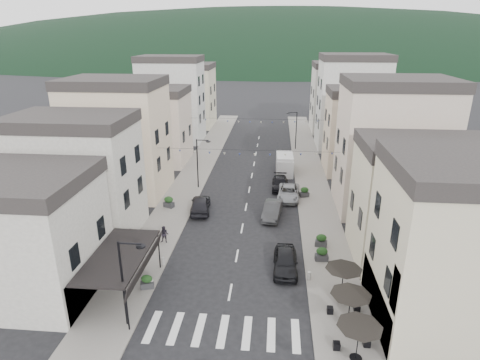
% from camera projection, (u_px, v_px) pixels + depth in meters
% --- Properties ---
extents(ground, '(700.00, 700.00, 0.00)m').
position_uv_depth(ground, '(218.00, 355.00, 23.05)').
color(ground, black).
rests_on(ground, ground).
extents(sidewalk_left, '(4.00, 76.00, 0.12)m').
position_uv_depth(sidewalk_left, '(196.00, 171.00, 53.56)').
color(sidewalk_left, slate).
rests_on(sidewalk_left, ground).
extents(sidewalk_right, '(4.00, 76.00, 0.12)m').
position_uv_depth(sidewalk_right, '(310.00, 174.00, 52.30)').
color(sidewalk_right, slate).
rests_on(sidewalk_right, ground).
extents(hill_backdrop, '(640.00, 360.00, 70.00)m').
position_uv_depth(hill_backdrop, '(274.00, 57.00, 303.41)').
color(hill_backdrop, black).
rests_on(hill_backdrop, ground).
extents(boutique_building, '(12.00, 8.00, 8.00)m').
position_uv_depth(boutique_building, '(5.00, 240.00, 27.64)').
color(boutique_building, '#A6A298').
rests_on(boutique_building, ground).
extents(bistro_building, '(10.00, 8.00, 10.00)m').
position_uv_depth(bistro_building, '(468.00, 255.00, 23.83)').
color(bistro_building, beige).
rests_on(bistro_building, ground).
extents(boutique_awning, '(3.77, 7.50, 3.28)m').
position_uv_depth(boutique_awning, '(122.00, 257.00, 27.25)').
color(boutique_awning, black).
rests_on(boutique_awning, ground).
extents(buildings_row_left, '(10.20, 54.16, 14.00)m').
position_uv_depth(buildings_row_left, '(154.00, 117.00, 57.44)').
color(buildings_row_left, '#A6A298').
rests_on(buildings_row_left, ground).
extents(buildings_row_right, '(10.20, 54.16, 14.50)m').
position_uv_depth(buildings_row_right, '(363.00, 121.00, 53.84)').
color(buildings_row_right, beige).
rests_on(buildings_row_right, ground).
extents(cafe_terrace, '(2.50, 8.10, 2.53)m').
position_uv_depth(cafe_terrace, '(350.00, 298.00, 24.20)').
color(cafe_terrace, black).
rests_on(cafe_terrace, ground).
extents(streetlamp_left_near, '(1.70, 0.56, 6.00)m').
position_uv_depth(streetlamp_left_near, '(126.00, 275.00, 24.13)').
color(streetlamp_left_near, black).
rests_on(streetlamp_left_near, ground).
extents(streetlamp_left_far, '(1.70, 0.56, 6.00)m').
position_uv_depth(streetlamp_left_far, '(200.00, 158.00, 46.56)').
color(streetlamp_left_far, black).
rests_on(streetlamp_left_far, ground).
extents(streetlamp_right_far, '(1.70, 0.56, 6.00)m').
position_uv_depth(streetlamp_right_far, '(295.00, 127.00, 62.40)').
color(streetlamp_right_far, black).
rests_on(streetlamp_right_far, ground).
extents(bollards, '(11.66, 10.26, 0.60)m').
position_uv_depth(bollards, '(229.00, 291.00, 28.04)').
color(bollards, gray).
rests_on(bollards, ground).
extents(bunting_near, '(19.00, 0.28, 0.62)m').
position_uv_depth(bunting_near, '(247.00, 153.00, 41.65)').
color(bunting_near, black).
rests_on(bunting_near, ground).
extents(bunting_far, '(19.00, 0.28, 0.62)m').
position_uv_depth(bunting_far, '(255.00, 121.00, 56.61)').
color(bunting_far, black).
rests_on(bunting_far, ground).
extents(parked_car_a, '(1.88, 4.63, 1.57)m').
position_uv_depth(parked_car_a, '(285.00, 261.00, 31.07)').
color(parked_car_a, black).
rests_on(parked_car_a, ground).
extents(parked_car_b, '(2.17, 4.75, 1.51)m').
position_uv_depth(parked_car_b, '(272.00, 210.00, 40.08)').
color(parked_car_b, '#303032').
rests_on(parked_car_b, ground).
extents(parked_car_c, '(2.66, 5.23, 1.42)m').
position_uv_depth(parked_car_c, '(289.00, 193.00, 44.59)').
color(parked_car_c, gray).
rests_on(parked_car_c, ground).
extents(parked_car_d, '(1.88, 4.60, 1.33)m').
position_uv_depth(parked_car_d, '(280.00, 183.00, 47.42)').
color(parked_car_d, black).
rests_on(parked_car_d, ground).
extents(parked_car_e, '(2.51, 5.04, 1.65)m').
position_uv_depth(parked_car_e, '(200.00, 204.00, 41.28)').
color(parked_car_e, black).
rests_on(parked_car_e, ground).
extents(delivery_van, '(2.22, 5.40, 2.57)m').
position_uv_depth(delivery_van, '(285.00, 163.00, 52.74)').
color(delivery_van, silver).
rests_on(delivery_van, ground).
extents(pedestrian_a, '(0.81, 0.73, 1.86)m').
position_uv_depth(pedestrian_a, '(132.00, 239.00, 33.86)').
color(pedestrian_a, black).
rests_on(pedestrian_a, sidewalk_left).
extents(pedestrian_b, '(0.78, 0.62, 1.56)m').
position_uv_depth(pedestrian_b, '(164.00, 235.00, 34.92)').
color(pedestrian_b, black).
rests_on(pedestrian_b, sidewalk_left).
extents(planter_la, '(1.05, 0.76, 1.05)m').
position_uv_depth(planter_la, '(147.00, 282.00, 28.77)').
color(planter_la, '#2C2D2F').
rests_on(planter_la, sidewalk_left).
extents(planter_lb, '(1.22, 0.96, 1.21)m').
position_uv_depth(planter_lb, '(169.00, 202.00, 42.15)').
color(planter_lb, '#2A2A2C').
rests_on(planter_lb, sidewalk_left).
extents(planter_ra, '(1.07, 0.64, 1.16)m').
position_uv_depth(planter_ra, '(322.00, 254.00, 32.26)').
color(planter_ra, '#2F2E31').
rests_on(planter_ra, sidewalk_right).
extents(planter_rb, '(1.11, 0.75, 1.14)m').
position_uv_depth(planter_rb, '(321.00, 240.00, 34.41)').
color(planter_rb, '#2E2E31').
rests_on(planter_rb, sidewalk_right).
extents(planter_rc, '(1.12, 0.79, 1.14)m').
position_uv_depth(planter_rc, '(304.00, 192.00, 44.86)').
color(planter_rc, '#2B2B2E').
rests_on(planter_rc, sidewalk_right).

